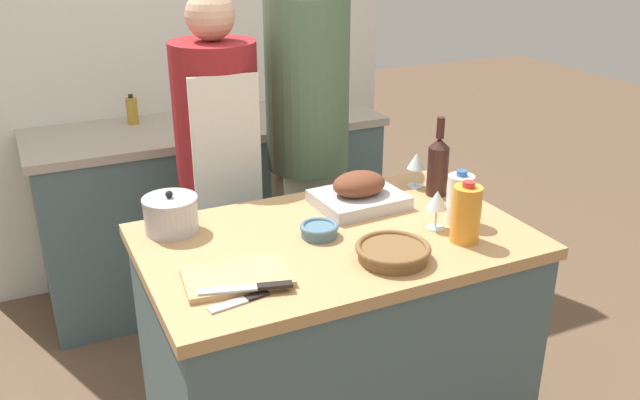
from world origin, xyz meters
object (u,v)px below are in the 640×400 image
(wicker_basket, at_px, (393,252))
(condiment_bottle_tall, at_px, (242,111))
(wine_bottle_green, at_px, (438,165))
(knife_paring, at_px, (241,301))
(milk_jug, at_px, (460,199))
(condiment_bottle_extra, at_px, (132,111))
(person_cook_aproned, at_px, (220,174))
(stock_pot, at_px, (171,214))
(wine_glass_right, at_px, (416,162))
(knife_chef, at_px, (249,288))
(juice_jug, at_px, (466,214))
(condiment_bottle_short, at_px, (331,90))
(person_cook_guest, at_px, (308,137))
(cutting_board, at_px, (237,278))
(wine_glass_left, at_px, (437,201))
(mixing_bowl, at_px, (319,230))
(roasting_pan, at_px, (359,193))

(wicker_basket, bearing_deg, condiment_bottle_tall, 87.88)
(wine_bottle_green, xyz_separation_m, knife_paring, (-0.90, -0.41, -0.11))
(wicker_basket, height_order, milk_jug, milk_jug)
(condiment_bottle_extra, relative_size, person_cook_aproned, 0.09)
(milk_jug, bearing_deg, person_cook_aproned, 123.86)
(stock_pot, relative_size, condiment_bottle_extra, 1.20)
(wine_glass_right, xyz_separation_m, knife_chef, (-0.84, -0.49, -0.08))
(wine_bottle_green, bearing_deg, person_cook_aproned, 136.39)
(juice_jug, height_order, condiment_bottle_tall, juice_jug)
(wine_bottle_green, bearing_deg, knife_chef, -156.05)
(wine_glass_right, bearing_deg, juice_jug, -103.87)
(stock_pot, height_order, condiment_bottle_short, condiment_bottle_short)
(milk_jug, xyz_separation_m, condiment_bottle_extra, (-0.75, 1.66, -0.02))
(condiment_bottle_tall, bearing_deg, milk_jug, -78.37)
(condiment_bottle_short, bearing_deg, condiment_bottle_extra, 173.41)
(wicker_basket, height_order, person_cook_guest, person_cook_guest)
(stock_pot, xyz_separation_m, condiment_bottle_tall, (0.60, 1.03, 0.02))
(cutting_board, bearing_deg, juice_jug, -4.84)
(wine_glass_left, height_order, knife_chef, wine_glass_left)
(condiment_bottle_short, bearing_deg, milk_jug, -100.33)
(wine_glass_right, bearing_deg, wine_bottle_green, -75.76)
(mixing_bowl, height_order, person_cook_aproned, person_cook_aproned)
(roasting_pan, distance_m, stock_pot, 0.65)
(wine_glass_left, bearing_deg, knife_chef, -168.73)
(condiment_bottle_tall, bearing_deg, wicker_basket, -92.12)
(wicker_basket, bearing_deg, cutting_board, 170.33)
(cutting_board, height_order, knife_chef, knife_chef)
(condiment_bottle_short, bearing_deg, condiment_bottle_tall, -163.03)
(wine_bottle_green, xyz_separation_m, person_cook_guest, (-0.23, 0.63, -0.04))
(roasting_pan, relative_size, milk_jug, 1.70)
(stock_pot, bearing_deg, roasting_pan, -6.39)
(mixing_bowl, distance_m, condiment_bottle_short, 1.63)
(knife_chef, bearing_deg, knife_paring, -140.95)
(juice_jug, bearing_deg, person_cook_guest, 95.36)
(mixing_bowl, distance_m, juice_jug, 0.46)
(wine_bottle_green, xyz_separation_m, condiment_bottle_short, (0.21, 1.31, -0.03))
(stock_pot, relative_size, condiment_bottle_tall, 0.98)
(juice_jug, xyz_separation_m, wine_bottle_green, (0.14, 0.36, 0.02))
(milk_jug, relative_size, wine_glass_left, 1.38)
(cutting_board, distance_m, milk_jug, 0.80)
(cutting_board, xyz_separation_m, knife_chef, (0.01, -0.09, 0.01))
(knife_chef, bearing_deg, person_cook_aproned, 77.08)
(milk_jug, xyz_separation_m, wine_glass_right, (0.05, 0.34, 0.01))
(wicker_basket, xyz_separation_m, knife_paring, (-0.49, -0.04, -0.02))
(stock_pot, xyz_separation_m, condiment_bottle_extra, (0.13, 1.32, 0.00))
(stock_pot, bearing_deg, wine_bottle_green, -6.14)
(milk_jug, xyz_separation_m, wine_glass_left, (-0.10, -0.01, 0.01))
(condiment_bottle_short, relative_size, person_cook_guest, 0.11)
(cutting_board, distance_m, knife_paring, 0.12)
(roasting_pan, height_order, condiment_bottle_tall, condiment_bottle_tall)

